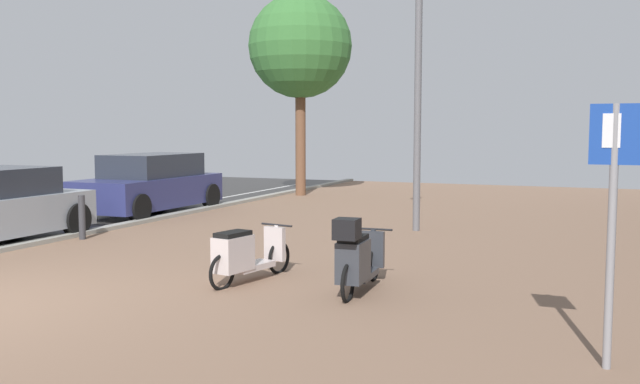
# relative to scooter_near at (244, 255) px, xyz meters

# --- Properties ---
(ground) EXTENTS (21.00, 40.00, 0.13)m
(ground) POSITION_rel_scooter_near_xyz_m (-1.00, -2.46, -0.40)
(ground) COLOR #2C2A29
(scooter_near) EXTENTS (0.64, 1.65, 0.73)m
(scooter_near) POSITION_rel_scooter_near_xyz_m (0.00, 0.00, 0.00)
(scooter_near) COLOR black
(scooter_near) RESTS_ON ground
(scooter_mid) EXTENTS (0.52, 1.70, 1.01)m
(scooter_mid) POSITION_rel_scooter_near_xyz_m (1.58, -0.03, 0.07)
(scooter_mid) COLOR black
(scooter_mid) RESTS_ON ground
(parked_car_far) EXTENTS (1.85, 3.98, 1.42)m
(parked_car_far) POSITION_rel_scooter_near_xyz_m (-5.79, 5.92, 0.30)
(parked_car_far) COLOR navy
(parked_car_far) RESTS_ON ground
(parking_sign) EXTENTS (0.40, 0.07, 2.22)m
(parking_sign) POSITION_rel_scooter_near_xyz_m (4.41, -1.72, 1.01)
(parking_sign) COLOR gray
(parking_sign) RESTS_ON ground
(lamp_post) EXTENTS (0.20, 0.52, 5.67)m
(lamp_post) POSITION_rel_scooter_near_xyz_m (0.92, 5.45, 2.78)
(lamp_post) COLOR slate
(lamp_post) RESTS_ON ground
(street_tree) EXTENTS (3.12, 3.12, 6.07)m
(street_tree) POSITION_rel_scooter_near_xyz_m (-4.22, 11.36, 4.10)
(street_tree) COLOR brown
(street_tree) RESTS_ON ground
(bollard_far) EXTENTS (0.12, 0.12, 0.81)m
(bollard_far) POSITION_rel_scooter_near_xyz_m (-4.48, 2.06, 0.03)
(bollard_far) COLOR #38383D
(bollard_far) RESTS_ON ground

